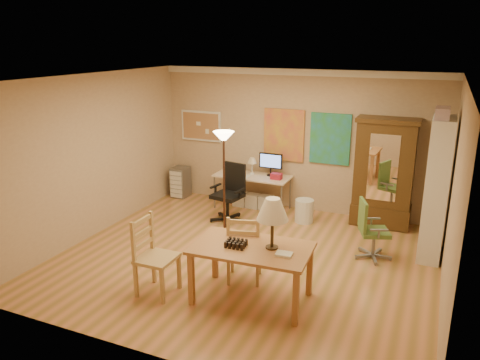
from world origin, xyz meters
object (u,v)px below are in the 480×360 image
at_px(computer_desk, 254,188).
at_px(office_chair_black, 229,206).
at_px(bookshelf, 436,189).
at_px(dining_table, 259,237).
at_px(armoire, 383,180).
at_px(office_chair_green, 371,243).

height_order(computer_desk, office_chair_black, computer_desk).
bearing_deg(bookshelf, office_chair_black, 179.05).
distance_m(office_chair_black, bookshelf, 3.54).
relative_size(dining_table, bookshelf, 0.71).
bearing_deg(computer_desk, dining_table, -67.20).
height_order(armoire, bookshelf, bookshelf).
bearing_deg(computer_desk, office_chair_green, -28.83).
distance_m(dining_table, office_chair_green, 2.23).
height_order(dining_table, office_chair_black, dining_table).
distance_m(office_chair_green, armoire, 1.56).
distance_m(computer_desk, office_chair_black, 0.85).
height_order(dining_table, computer_desk, dining_table).
height_order(office_chair_green, armoire, armoire).
relative_size(office_chair_black, armoire, 0.55).
height_order(computer_desk, office_chair_green, computer_desk).
bearing_deg(dining_table, computer_desk, 112.80).
relative_size(office_chair_black, bookshelf, 0.50).
distance_m(computer_desk, bookshelf, 3.45).
relative_size(office_chair_green, armoire, 0.48).
height_order(computer_desk, armoire, armoire).
xyz_separation_m(computer_desk, armoire, (2.41, 0.09, 0.43)).
distance_m(office_chair_black, armoire, 2.80).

